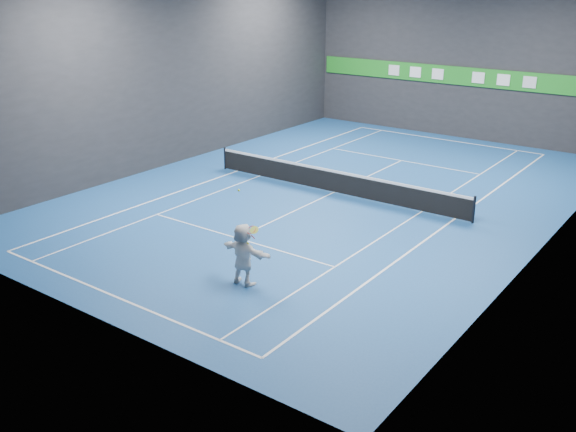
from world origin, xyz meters
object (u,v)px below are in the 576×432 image
Objects in this scene: player at (243,254)px; tennis_net at (334,181)px; tennis_ball at (239,190)px; tennis_racket at (252,232)px.

player reaches higher than tennis_net.
player is 9.37m from tennis_net.
player is 0.15× the size of tennis_net.
tennis_net is at bearing -73.59° from player.
tennis_racket is (0.41, 0.05, -1.21)m from tennis_ball.
player is at bearing -0.43° from tennis_ball.
player is 0.83m from tennis_racket.
tennis_ball is 9.64m from tennis_net.
tennis_net is (-2.41, 9.02, -2.41)m from tennis_ball.
tennis_ball is 1.28m from tennis_racket.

